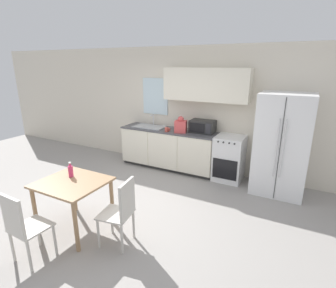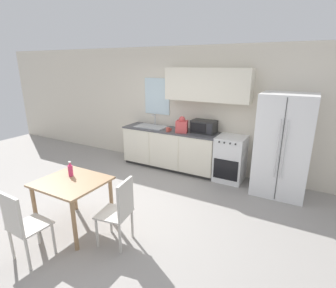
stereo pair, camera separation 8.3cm
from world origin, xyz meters
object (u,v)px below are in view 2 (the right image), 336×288
(microwave, at_px, (204,127))
(dining_chair_near, at_px, (21,223))
(dining_table, at_px, (72,189))
(coffee_mug, at_px, (168,129))
(refrigerator, at_px, (283,145))
(drink_bottle, at_px, (70,170))
(oven_range, at_px, (230,159))
(dining_chair_side, at_px, (120,208))

(microwave, xyz_separation_m, dining_chair_near, (-0.83, -3.63, -0.51))
(dining_table, height_order, dining_chair_near, dining_chair_near)
(microwave, distance_m, coffee_mug, 0.77)
(refrigerator, distance_m, coffee_mug, 2.31)
(microwave, bearing_deg, coffee_mug, -157.27)
(dining_table, height_order, drink_bottle, drink_bottle)
(oven_range, bearing_deg, refrigerator, -5.53)
(microwave, height_order, dining_chair_side, microwave)
(oven_range, xyz_separation_m, coffee_mug, (-1.34, -0.20, 0.50))
(refrigerator, distance_m, dining_table, 3.63)
(coffee_mug, xyz_separation_m, dining_chair_side, (0.68, -2.51, -0.43))
(oven_range, distance_m, dining_table, 3.13)
(coffee_mug, height_order, dining_chair_near, coffee_mug)
(dining_chair_side, xyz_separation_m, drink_bottle, (-0.97, 0.08, 0.31))
(drink_bottle, bearing_deg, oven_range, 58.27)
(oven_range, xyz_separation_m, drink_bottle, (-1.63, -2.63, 0.38))
(refrigerator, xyz_separation_m, dining_chair_side, (-1.62, -2.62, -0.39))
(dining_chair_near, height_order, dining_chair_side, same)
(oven_range, relative_size, microwave, 1.80)
(dining_chair_near, bearing_deg, dining_table, 93.42)
(oven_range, relative_size, dining_chair_side, 1.00)
(oven_range, relative_size, coffee_mug, 7.72)
(coffee_mug, relative_size, drink_bottle, 0.54)
(refrigerator, relative_size, coffee_mug, 15.38)
(dining_table, bearing_deg, coffee_mug, 86.70)
(microwave, xyz_separation_m, coffee_mug, (-0.70, -0.29, -0.08))
(dining_table, distance_m, dining_chair_near, 0.79)
(microwave, distance_m, dining_chair_near, 3.76)
(refrigerator, relative_size, dining_table, 2.04)
(oven_range, relative_size, refrigerator, 0.50)
(coffee_mug, distance_m, drink_bottle, 2.45)
(oven_range, distance_m, microwave, 0.87)
(coffee_mug, relative_size, dining_chair_near, 0.13)
(microwave, xyz_separation_m, drink_bottle, (-0.99, -2.72, -0.21))
(oven_range, distance_m, dining_chair_near, 3.83)
(microwave, bearing_deg, refrigerator, -6.61)
(dining_table, xyz_separation_m, dining_chair_side, (0.83, 0.03, -0.09))
(oven_range, height_order, refrigerator, refrigerator)
(microwave, distance_m, dining_chair_side, 2.85)
(oven_range, xyz_separation_m, dining_chair_near, (-1.47, -3.53, 0.07))
(refrigerator, xyz_separation_m, microwave, (-1.60, 0.19, 0.12))
(oven_range, distance_m, coffee_mug, 1.45)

